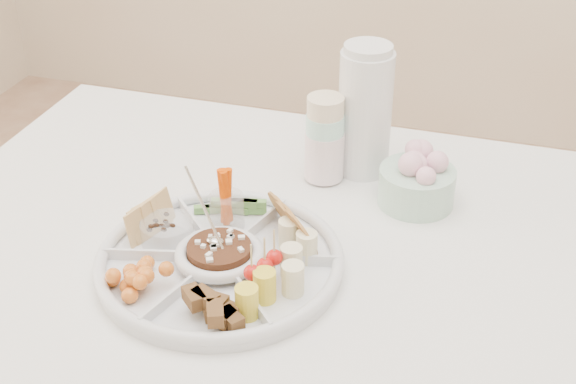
% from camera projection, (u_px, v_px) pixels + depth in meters
% --- Properties ---
extents(party_tray, '(0.46, 0.46, 0.04)m').
position_uv_depth(party_tray, '(220.00, 258.00, 1.24)').
color(party_tray, silver).
rests_on(party_tray, dining_table).
extents(bean_dip, '(0.12, 0.12, 0.04)m').
position_uv_depth(bean_dip, '(219.00, 254.00, 1.24)').
color(bean_dip, black).
rests_on(bean_dip, party_tray).
extents(tortillas, '(0.12, 0.12, 0.06)m').
position_uv_depth(tortillas, '(294.00, 225.00, 1.28)').
color(tortillas, '#B07044').
rests_on(tortillas, party_tray).
extents(carrot_cucumber, '(0.14, 0.14, 0.10)m').
position_uv_depth(carrot_cucumber, '(229.00, 191.00, 1.33)').
color(carrot_cucumber, '#E74700').
rests_on(carrot_cucumber, party_tray).
extents(pita_raisins, '(0.14, 0.14, 0.06)m').
position_uv_depth(pita_raisins, '(155.00, 221.00, 1.29)').
color(pita_raisins, tan).
rests_on(pita_raisins, party_tray).
extents(cherries, '(0.13, 0.13, 0.04)m').
position_uv_depth(cherries, '(138.00, 274.00, 1.18)').
color(cherries, '#CA6822').
rests_on(cherries, party_tray).
extents(granola_chunks, '(0.13, 0.13, 0.05)m').
position_uv_depth(granola_chunks, '(207.00, 305.00, 1.12)').
color(granola_chunks, brown).
rests_on(granola_chunks, party_tray).
extents(banana_tomato, '(0.13, 0.13, 0.09)m').
position_uv_depth(banana_tomato, '(290.00, 267.00, 1.16)').
color(banana_tomato, '#F5D75E').
rests_on(banana_tomato, party_tray).
extents(cup_stack, '(0.08, 0.08, 0.20)m').
position_uv_depth(cup_stack, '(325.00, 131.00, 1.44)').
color(cup_stack, beige).
rests_on(cup_stack, dining_table).
extents(thermos, '(0.11, 0.11, 0.25)m').
position_uv_depth(thermos, '(365.00, 109.00, 1.45)').
color(thermos, white).
rests_on(thermos, dining_table).
extents(flower_bowl, '(0.15, 0.15, 0.10)m').
position_uv_depth(flower_bowl, '(417.00, 178.00, 1.39)').
color(flower_bowl, '#94C8A8').
rests_on(flower_bowl, dining_table).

